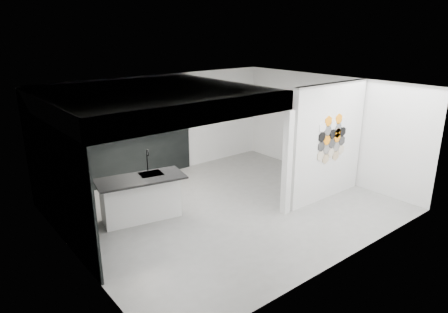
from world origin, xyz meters
TOP-DOWN VIEW (x-y plane):
  - floor at (0.00, 0.00)m, footprint 7.00×6.00m
  - partition_panel at (2.23, -1.00)m, footprint 2.45×0.15m
  - bay_clad_back at (-1.30, 2.97)m, footprint 4.40×0.04m
  - bay_clad_left at (-3.47, 1.00)m, footprint 0.04×4.00m
  - bulkhead at (-1.30, 1.00)m, footprint 4.40×4.00m
  - corner_column at (0.82, -1.00)m, footprint 0.16×0.16m
  - fascia_beam at (-1.30, -0.92)m, footprint 4.40×0.16m
  - wall_basin at (-3.24, 0.80)m, footprint 0.40×0.60m
  - display_shelf at (-1.20, 2.87)m, footprint 3.00×0.15m
  - kitchen_island at (-1.84, 0.76)m, footprint 1.97×1.16m
  - stockpot at (-2.30, 2.87)m, footprint 0.28×0.28m
  - kettle at (0.07, 2.87)m, footprint 0.18×0.18m
  - glass_bowl at (0.15, 2.87)m, footprint 0.16×0.16m
  - glass_vase at (0.15, 2.87)m, footprint 0.12×0.12m
  - bottle_dark at (-1.62, 2.87)m, footprint 0.08×0.08m
  - utensil_cup at (-2.05, 2.87)m, footprint 0.12×0.12m
  - hex_tile_cluster at (2.26, -1.09)m, footprint 1.04×0.02m

SIDE VIEW (x-z plane):
  - floor at x=0.00m, z-range -0.01..0.00m
  - kitchen_island at x=-1.84m, z-range -0.24..1.25m
  - wall_basin at x=-3.24m, z-range 0.79..0.91m
  - bay_clad_back at x=-1.30m, z-range 0.00..2.35m
  - bay_clad_left at x=-3.47m, z-range 0.00..2.35m
  - corner_column at x=0.82m, z-range 0.00..2.35m
  - display_shelf at x=-1.20m, z-range 1.28..1.32m
  - glass_bowl at x=0.15m, z-range 1.32..1.42m
  - utensil_cup at x=-2.05m, z-range 1.32..1.43m
  - glass_vase at x=0.15m, z-range 1.32..1.46m
  - kettle at x=0.07m, z-range 1.32..1.47m
  - partition_panel at x=2.23m, z-range 0.00..2.80m
  - bottle_dark at x=-1.62m, z-range 1.32..1.49m
  - stockpot at x=-2.30m, z-range 1.32..1.50m
  - hex_tile_cluster at x=2.26m, z-range 0.92..2.09m
  - bulkhead at x=-1.30m, z-range 2.35..2.75m
  - fascia_beam at x=-1.30m, z-range 2.35..2.75m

